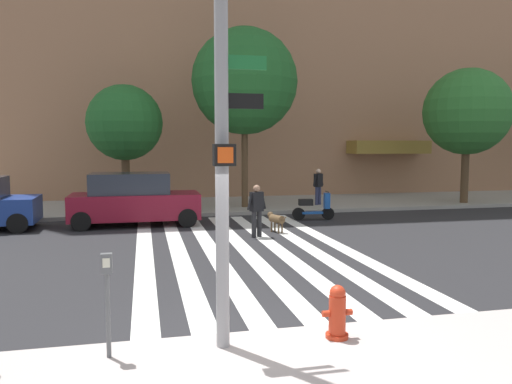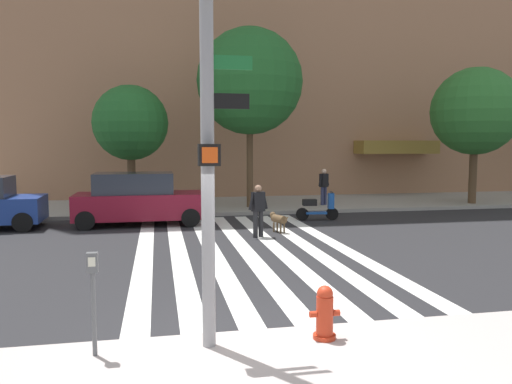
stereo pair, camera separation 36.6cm
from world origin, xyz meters
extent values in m
plane|color=#232326|center=(0.00, 6.43, 0.00)|extent=(160.00, 160.00, 0.00)
cube|color=gray|center=(0.00, 15.87, 0.07)|extent=(80.00, 6.00, 0.15)
cube|color=silver|center=(-1.56, 6.43, 0.00)|extent=(0.45, 12.27, 0.01)
cube|color=silver|center=(-0.66, 6.43, 0.00)|extent=(0.45, 12.27, 0.01)
cube|color=silver|center=(0.24, 6.43, 0.00)|extent=(0.45, 12.27, 0.01)
cube|color=silver|center=(1.14, 6.43, 0.00)|extent=(0.45, 12.27, 0.01)
cube|color=silver|center=(2.04, 6.43, 0.00)|extent=(0.45, 12.27, 0.01)
cube|color=silver|center=(2.94, 6.43, 0.00)|extent=(0.45, 12.27, 0.01)
cube|color=silver|center=(3.84, 6.43, 0.00)|extent=(0.45, 12.27, 0.01)
cube|color=olive|center=(11.59, 18.27, 2.75)|extent=(4.37, 1.60, 0.70)
cylinder|color=gray|center=(-0.53, -0.46, 3.05)|extent=(0.18, 0.18, 5.80)
cube|color=black|center=(-0.53, -0.66, 2.75)|extent=(0.28, 0.18, 0.28)
cube|color=#E54C14|center=(-0.53, -0.76, 2.75)|extent=(0.20, 0.01, 0.20)
cube|color=#19662D|center=(-0.23, -0.46, 3.95)|extent=(0.60, 0.03, 0.18)
cube|color=black|center=(-0.25, -0.46, 3.45)|extent=(0.56, 0.03, 0.20)
cylinder|color=#B82F17|center=(1.09, -0.53, 0.18)|extent=(0.32, 0.32, 0.06)
cylinder|color=#B82F17|center=(1.09, -0.53, 0.48)|extent=(0.24, 0.24, 0.55)
sphere|color=#B82F17|center=(1.09, -0.53, 0.80)|extent=(0.23, 0.23, 0.23)
cylinder|color=#B82F17|center=(0.92, -0.53, 0.51)|extent=(0.10, 0.09, 0.09)
cylinder|color=#B82F17|center=(1.26, -0.53, 0.51)|extent=(0.10, 0.09, 0.09)
cylinder|color=#515456|center=(-2.02, -0.49, 0.70)|extent=(0.06, 0.06, 1.10)
cube|color=#515456|center=(-2.02, -0.49, 1.38)|extent=(0.14, 0.10, 0.26)
cube|color=beige|center=(-2.02, -0.55, 1.40)|extent=(0.09, 0.01, 0.12)
cylinder|color=black|center=(-5.61, 12.22, 0.33)|extent=(0.66, 0.23, 0.66)
cylinder|color=black|center=(-5.57, 10.45, 0.33)|extent=(0.66, 0.23, 0.66)
cube|color=maroon|center=(-1.83, 11.30, 0.70)|extent=(4.50, 1.93, 0.90)
cube|color=#232833|center=(-2.01, 11.30, 1.51)|extent=(2.75, 1.70, 0.73)
cylinder|color=black|center=(-0.07, 12.19, 0.33)|extent=(0.66, 0.22, 0.66)
cylinder|color=black|center=(-0.07, 10.42, 0.33)|extent=(0.66, 0.22, 0.66)
cylinder|color=black|center=(-3.60, 12.19, 0.33)|extent=(0.66, 0.22, 0.66)
cylinder|color=black|center=(-3.60, 10.42, 0.33)|extent=(0.66, 0.22, 0.66)
cylinder|color=black|center=(5.36, 10.99, 0.24)|extent=(0.49, 0.15, 0.48)
cylinder|color=black|center=(4.22, 11.11, 0.24)|extent=(0.49, 0.19, 0.48)
cube|color=#184A9A|center=(4.74, 11.05, 0.29)|extent=(0.83, 0.41, 0.08)
cube|color=black|center=(4.49, 11.08, 0.69)|extent=(0.55, 0.36, 0.24)
cube|color=#184A9A|center=(5.31, 10.99, 0.74)|extent=(0.23, 0.30, 0.60)
cylinder|color=black|center=(5.31, 10.99, 1.09)|extent=(0.09, 0.50, 0.04)
cylinder|color=#4C3823|center=(-2.28, 15.04, 1.54)|extent=(0.34, 0.34, 2.79)
sphere|color=#1E5623|center=(-2.28, 15.04, 3.82)|extent=(3.20, 3.20, 3.20)
cylinder|color=#4C3823|center=(2.80, 14.46, 2.25)|extent=(0.28, 0.28, 4.19)
sphere|color=#1E5623|center=(2.80, 14.46, 5.60)|extent=(4.58, 4.58, 4.58)
cylinder|color=#4C3823|center=(13.24, 13.76, 1.73)|extent=(0.35, 0.35, 3.16)
sphere|color=#286628|center=(13.24, 13.76, 4.42)|extent=(4.01, 4.01, 4.01)
cylinder|color=black|center=(1.78, 8.00, 0.41)|extent=(0.19, 0.19, 0.82)
cylinder|color=black|center=(1.96, 8.07, 0.41)|extent=(0.19, 0.19, 0.82)
cube|color=black|center=(1.87, 8.03, 1.12)|extent=(0.44, 0.36, 0.60)
cylinder|color=black|center=(1.65, 7.94, 1.15)|extent=(0.24, 0.17, 0.57)
cylinder|color=black|center=(2.09, 8.12, 1.15)|extent=(0.24, 0.17, 0.57)
sphere|color=#936B51|center=(1.87, 8.03, 1.53)|extent=(0.29, 0.29, 0.22)
cylinder|color=brown|center=(2.71, 8.73, 0.45)|extent=(0.45, 0.62, 0.26)
sphere|color=brown|center=(2.58, 9.06, 0.55)|extent=(0.26, 0.26, 0.20)
cylinder|color=brown|center=(2.85, 8.37, 0.50)|extent=(0.12, 0.23, 0.16)
cylinder|color=brown|center=(2.57, 8.89, 0.16)|extent=(0.07, 0.07, 0.32)
cylinder|color=brown|center=(2.70, 8.94, 0.16)|extent=(0.07, 0.07, 0.32)
cylinder|color=brown|center=(2.72, 8.52, 0.16)|extent=(0.07, 0.07, 0.32)
cylinder|color=brown|center=(2.85, 8.57, 0.16)|extent=(0.07, 0.07, 0.32)
cylinder|color=#282D4C|center=(6.32, 14.58, 0.56)|extent=(0.21, 0.21, 0.82)
cylinder|color=#282D4C|center=(6.15, 14.48, 0.56)|extent=(0.21, 0.21, 0.82)
cube|color=black|center=(6.23, 14.53, 1.27)|extent=(0.45, 0.40, 0.60)
cylinder|color=black|center=(6.44, 14.65, 1.30)|extent=(0.24, 0.19, 0.57)
cylinder|color=black|center=(6.03, 14.40, 1.30)|extent=(0.24, 0.19, 0.57)
sphere|color=beige|center=(6.23, 14.53, 1.68)|extent=(0.30, 0.30, 0.22)
camera|label=1|loc=(-1.54, -6.96, 2.88)|focal=35.04mm
camera|label=2|loc=(-1.18, -7.04, 2.88)|focal=35.04mm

